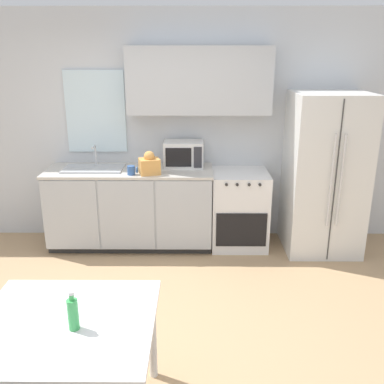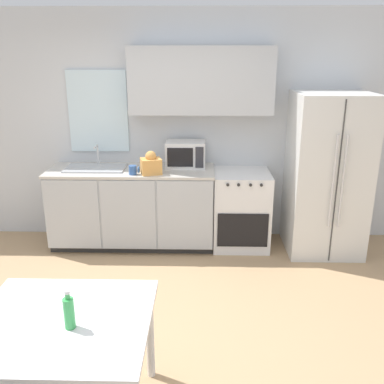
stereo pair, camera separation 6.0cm
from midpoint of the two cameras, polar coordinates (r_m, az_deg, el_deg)
The scene contains 11 objects.
ground_plane at distance 3.82m, azimuth -5.76°, elevation -17.52°, with size 12.00×12.00×0.00m, color tan.
wall_back at distance 5.13m, azimuth -2.89°, elevation 9.45°, with size 12.00×0.38×2.70m.
kitchen_counter at distance 5.11m, azimuth -7.54°, elevation -1.99°, with size 1.91×0.67×0.94m.
oven_range at distance 5.09m, azimuth 6.85°, elevation -2.31°, with size 0.65×0.64×0.90m.
refrigerator at distance 5.06m, azimuth 17.84°, elevation 2.24°, with size 0.82×0.81×1.81m.
kitchen_sink at distance 5.05m, azimuth -12.40°, elevation 3.22°, with size 0.68×0.38×0.25m.
microwave at distance 5.00m, azimuth -0.53°, elevation 5.08°, with size 0.45×0.33×0.30m.
coffee_mug at distance 4.73m, azimuth -7.46°, elevation 2.93°, with size 0.12×0.09×0.10m.
grocery_bag_0 at distance 4.73m, azimuth -5.13°, elevation 3.70°, with size 0.26×0.24×0.26m.
dining_table at distance 2.75m, azimuth -16.24°, elevation -17.85°, with size 1.04×0.94×0.74m.
drink_bottle at distance 2.57m, azimuth -15.41°, elevation -15.20°, with size 0.06×0.06×0.24m.
Camera 2 is at (0.47, -3.07, 2.23)m, focal length 40.00 mm.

